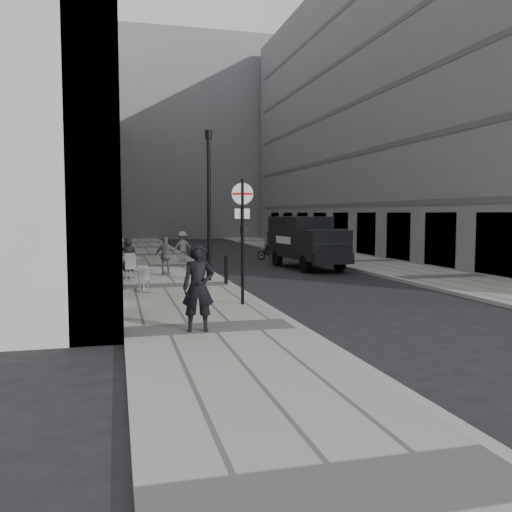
% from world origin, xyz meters
% --- Properties ---
extents(ground, '(120.00, 120.00, 0.00)m').
position_xyz_m(ground, '(0.00, 0.00, 0.00)').
color(ground, black).
rests_on(ground, ground).
extents(sidewalk, '(4.00, 60.00, 0.12)m').
position_xyz_m(sidewalk, '(-2.00, 18.00, 0.06)').
color(sidewalk, gray).
rests_on(sidewalk, ground).
extents(far_sidewalk, '(4.00, 60.00, 0.12)m').
position_xyz_m(far_sidewalk, '(9.00, 18.00, 0.06)').
color(far_sidewalk, gray).
rests_on(far_sidewalk, ground).
extents(building_left, '(4.00, 45.00, 18.00)m').
position_xyz_m(building_left, '(-6.00, 24.50, 9.00)').
color(building_left, beige).
rests_on(building_left, ground).
extents(building_right, '(6.00, 45.00, 20.00)m').
position_xyz_m(building_right, '(14.00, 24.50, 10.00)').
color(building_right, slate).
rests_on(building_right, ground).
extents(building_far, '(24.00, 16.00, 22.00)m').
position_xyz_m(building_far, '(1.50, 56.00, 11.00)').
color(building_far, slate).
rests_on(building_far, ground).
extents(walking_man, '(0.77, 0.56, 1.96)m').
position_xyz_m(walking_man, '(-2.36, 2.37, 1.10)').
color(walking_man, black).
rests_on(walking_man, sidewalk).
extents(sign_post, '(0.62, 0.12, 3.61)m').
position_xyz_m(sign_post, '(-0.60, 5.61, 2.43)').
color(sign_post, black).
rests_on(sign_post, sidewalk).
extents(lamppost, '(0.26, 0.26, 5.83)m').
position_xyz_m(lamppost, '(-0.60, 11.39, 3.36)').
color(lamppost, black).
rests_on(lamppost, sidewalk).
extents(bollard_near, '(0.14, 0.14, 1.03)m').
position_xyz_m(bollard_near, '(-0.60, 11.71, 0.63)').
color(bollard_near, black).
rests_on(bollard_near, sidewalk).
extents(bollard_far, '(0.13, 0.13, 0.99)m').
position_xyz_m(bollard_far, '(-0.15, 10.30, 0.62)').
color(bollard_far, black).
rests_on(bollard_far, sidewalk).
extents(panel_van, '(2.53, 5.66, 2.59)m').
position_xyz_m(panel_van, '(5.03, 15.97, 1.46)').
color(panel_van, black).
rests_on(panel_van, ground).
extents(cyclist, '(1.71, 0.92, 1.75)m').
position_xyz_m(cyclist, '(4.68, 21.36, 0.68)').
color(cyclist, black).
rests_on(cyclist, ground).
extents(pedestrian_a, '(1.02, 0.66, 1.62)m').
position_xyz_m(pedestrian_a, '(-2.07, 13.79, 0.93)').
color(pedestrian_a, '#515156').
rests_on(pedestrian_a, sidewalk).
extents(pedestrian_b, '(1.07, 0.63, 1.64)m').
position_xyz_m(pedestrian_b, '(-0.60, 20.12, 0.94)').
color(pedestrian_b, gray).
rests_on(pedestrian_b, sidewalk).
extents(pedestrian_c, '(0.79, 0.56, 1.52)m').
position_xyz_m(pedestrian_c, '(-3.60, 15.88, 0.88)').
color(pedestrian_c, black).
rests_on(pedestrian_c, sidewalk).
extents(cafe_table_near, '(0.78, 1.75, 1.00)m').
position_xyz_m(cafe_table_near, '(-3.60, 12.58, 0.63)').
color(cafe_table_near, '#A7A8AA').
rests_on(cafe_table_near, sidewalk).
extents(cafe_table_mid, '(0.63, 1.42, 0.81)m').
position_xyz_m(cafe_table_mid, '(-3.24, 9.25, 0.53)').
color(cafe_table_mid, '#A5A5A7').
rests_on(cafe_table_mid, sidewalk).
extents(cafe_table_far, '(0.71, 1.61, 0.92)m').
position_xyz_m(cafe_table_far, '(-3.60, 13.06, 0.58)').
color(cafe_table_far, silver).
rests_on(cafe_table_far, sidewalk).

